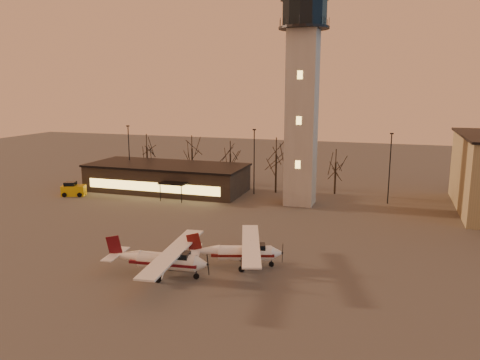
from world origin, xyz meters
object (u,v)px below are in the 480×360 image
Objects in this scene: cessna_rear at (169,264)px; service_cart at (73,190)px; terminal at (167,177)px; cessna_front at (246,255)px; control_tower at (302,88)px.

cessna_rear reaches higher than service_cart.
cessna_front is (21.89, -27.22, -1.04)m from terminal.
terminal is 6.59× the size of service_cart.
control_tower is 37.88m from service_cart.
control_tower reaches higher than cessna_rear.
control_tower is at bearing 72.21° from cessna_front.
control_tower reaches higher than service_cart.
cessna_front is (-0.10, -25.24, -15.21)m from control_tower.
cessna_front is at bearing -51.19° from terminal.
cessna_rear is (16.14, -31.60, -0.97)m from terminal.
terminal is (-21.99, 1.98, -14.17)m from control_tower.
cessna_rear is at bearing -101.18° from control_tower.
cessna_rear reaches higher than cessna_front.
cessna_front is at bearing -90.23° from control_tower.
service_cart is at bearing 132.71° from cessna_front.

